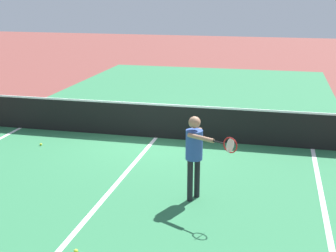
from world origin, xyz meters
TOP-DOWN VIEW (x-y plane):
  - ground_plane at (0.00, 0.00)m, footprint 60.00×60.00m
  - court_surface_inbounds at (0.00, 0.00)m, footprint 10.62×24.40m
  - line_center_service at (0.00, -3.20)m, footprint 0.10×6.40m
  - net at (0.00, 0.00)m, footprint 10.29×0.09m
  - player_near at (1.71, -3.60)m, footprint 1.01×0.87m
  - tennis_ball_mid_court at (0.28, -5.92)m, footprint 0.07×0.07m
  - tennis_ball_near_net at (-2.75, -1.34)m, footprint 0.07×0.07m

SIDE VIEW (x-z plane):
  - ground_plane at x=0.00m, z-range 0.00..0.00m
  - court_surface_inbounds at x=0.00m, z-range 0.00..0.00m
  - line_center_service at x=0.00m, z-range 0.00..0.01m
  - tennis_ball_mid_court at x=0.28m, z-range 0.00..0.07m
  - tennis_ball_near_net at x=-2.75m, z-range 0.00..0.07m
  - net at x=0.00m, z-range -0.04..1.03m
  - player_near at x=1.71m, z-range 0.20..1.84m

